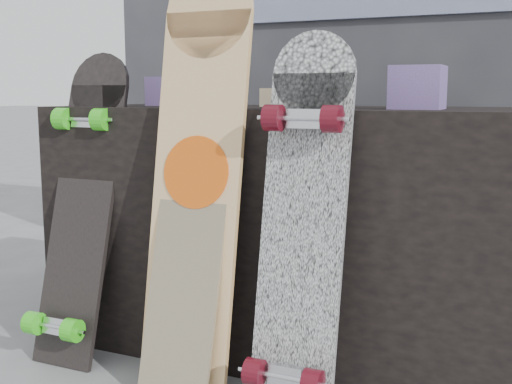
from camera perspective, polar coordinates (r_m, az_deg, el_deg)
The scene contains 9 objects.
vendor_table at distance 2.11m, azimuth 3.76°, elevation -3.41°, with size 1.60×0.60×0.80m, color black.
booth at distance 2.88m, azimuth 10.04°, elevation 13.81°, with size 2.40×0.22×2.20m.
merch_box_purple at distance 2.30m, azimuth -7.15°, elevation 8.87°, with size 0.18×0.12×0.10m, color #5F3B7A.
merch_box_small at distance 1.86m, azimuth 14.18°, elevation 9.00°, with size 0.14×0.14×0.12m, color #5F3B7A.
merch_box_flat at distance 2.13m, azimuth 3.59°, elevation 8.39°, with size 0.22×0.10×0.06m, color #D1B78C.
longboard_geisha at distance 1.82m, azimuth -5.20°, elevation 2.30°, with size 0.27×0.23×1.21m.
longboard_celtic at distance 1.82m, azimuth -5.63°, elevation -1.66°, with size 0.21×0.28×0.97m.
longboard_cascadia at distance 1.67m, azimuth 4.06°, elevation -2.50°, with size 0.23×0.27×1.01m.
skateboard_dark at distance 2.12m, azimuth -15.28°, elevation -0.80°, with size 0.22×0.34×0.98m.
Camera 1 is at (0.72, -1.43, 0.85)m, focal length 45.00 mm.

